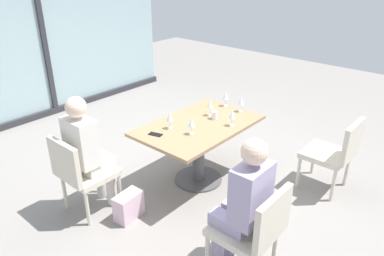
# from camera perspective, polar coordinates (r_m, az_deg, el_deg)

# --- Properties ---
(ground_plane) EXTENTS (12.00, 12.00, 0.00)m
(ground_plane) POSITION_cam_1_polar(r_m,az_deg,el_deg) (4.42, 0.99, -8.01)
(ground_plane) COLOR gray
(window_wall_backdrop) EXTENTS (4.66, 0.10, 2.70)m
(window_wall_backdrop) POSITION_cam_1_polar(r_m,az_deg,el_deg) (6.36, -22.13, 12.44)
(window_wall_backdrop) COLOR #9CB7BC
(window_wall_backdrop) RESTS_ON ground_plane
(dining_table_main) EXTENTS (1.39, 0.88, 0.73)m
(dining_table_main) POSITION_cam_1_polar(r_m,az_deg,el_deg) (4.14, 1.05, -1.58)
(dining_table_main) COLOR #997551
(dining_table_main) RESTS_ON ground_plane
(chair_far_left) EXTENTS (0.50, 0.46, 0.87)m
(chair_far_left) POSITION_cam_1_polar(r_m,az_deg,el_deg) (3.81, -16.95, -6.39)
(chair_far_left) COLOR beige
(chair_far_left) RESTS_ON ground_plane
(chair_front_left) EXTENTS (0.46, 0.50, 0.87)m
(chair_front_left) POSITION_cam_1_polar(r_m,az_deg,el_deg) (3.00, 9.59, -15.13)
(chair_front_left) COLOR beige
(chair_front_left) RESTS_ON ground_plane
(chair_front_right) EXTENTS (0.46, 0.50, 0.87)m
(chair_front_right) POSITION_cam_1_polar(r_m,az_deg,el_deg) (4.29, 21.44, -3.34)
(chair_front_right) COLOR beige
(chair_front_right) RESTS_ON ground_plane
(person_far_left) EXTENTS (0.39, 0.34, 1.26)m
(person_far_left) POSITION_cam_1_polar(r_m,az_deg,el_deg) (3.76, -15.96, -3.12)
(person_far_left) COLOR silver
(person_far_left) RESTS_ON ground_plane
(person_front_left) EXTENTS (0.34, 0.39, 1.26)m
(person_front_left) POSITION_cam_1_polar(r_m,az_deg,el_deg) (2.92, 8.03, -11.23)
(person_front_left) COLOR #9E93B7
(person_front_left) RESTS_ON ground_plane
(wine_glass_0) EXTENTS (0.07, 0.07, 0.18)m
(wine_glass_0) POSITION_cam_1_polar(r_m,az_deg,el_deg) (4.00, 6.25, 2.09)
(wine_glass_0) COLOR silver
(wine_glass_0) RESTS_ON dining_table_main
(wine_glass_1) EXTENTS (0.07, 0.07, 0.18)m
(wine_glass_1) POSITION_cam_1_polar(r_m,az_deg,el_deg) (4.54, 5.25, 4.99)
(wine_glass_1) COLOR silver
(wine_glass_1) RESTS_ON dining_table_main
(wine_glass_2) EXTENTS (0.07, 0.07, 0.18)m
(wine_glass_2) POSITION_cam_1_polar(r_m,az_deg,el_deg) (4.25, 2.83, 3.62)
(wine_glass_2) COLOR silver
(wine_glass_2) RESTS_ON dining_table_main
(wine_glass_3) EXTENTS (0.07, 0.07, 0.18)m
(wine_glass_3) POSITION_cam_1_polar(r_m,az_deg,el_deg) (4.39, 7.65, 4.15)
(wine_glass_3) COLOR silver
(wine_glass_3) RESTS_ON dining_table_main
(wine_glass_4) EXTENTS (0.07, 0.07, 0.18)m
(wine_glass_4) POSITION_cam_1_polar(r_m,az_deg,el_deg) (3.78, -0.07, 0.84)
(wine_glass_4) COLOR silver
(wine_glass_4) RESTS_ON dining_table_main
(wine_glass_5) EXTENTS (0.07, 0.07, 0.18)m
(wine_glass_5) POSITION_cam_1_polar(r_m,az_deg,el_deg) (3.92, -3.48, 1.70)
(wine_glass_5) COLOR silver
(wine_glass_5) RESTS_ON dining_table_main
(coffee_cup) EXTENTS (0.08, 0.08, 0.09)m
(coffee_cup) POSITION_cam_1_polar(r_m,az_deg,el_deg) (4.19, 3.53, 2.01)
(coffee_cup) COLOR white
(coffee_cup) RESTS_ON dining_table_main
(cell_phone_on_table) EXTENTS (0.10, 0.16, 0.01)m
(cell_phone_on_table) POSITION_cam_1_polar(r_m,az_deg,el_deg) (3.84, -5.70, -0.99)
(cell_phone_on_table) COLOR black
(cell_phone_on_table) RESTS_ON dining_table_main
(handbag_0) EXTENTS (0.32, 0.19, 0.28)m
(handbag_0) POSITION_cam_1_polar(r_m,az_deg,el_deg) (3.82, -9.83, -11.86)
(handbag_0) COLOR beige
(handbag_0) RESTS_ON ground_plane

